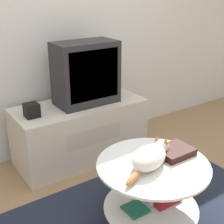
{
  "coord_description": "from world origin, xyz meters",
  "views": [
    {
      "loc": [
        -1.21,
        -1.32,
        1.55
      ],
      "look_at": [
        0.03,
        0.49,
        0.66
      ],
      "focal_mm": 50.0,
      "sensor_mm": 36.0,
      "label": 1
    }
  ],
  "objects_px": {
    "cat": "(151,156)",
    "dvd_box": "(174,151)",
    "tv": "(86,73)",
    "speaker": "(32,110)"
  },
  "relations": [
    {
      "from": "cat",
      "to": "dvd_box",
      "type": "bearing_deg",
      "value": -20.52
    },
    {
      "from": "tv",
      "to": "dvd_box",
      "type": "relative_size",
      "value": 2.33
    },
    {
      "from": "dvd_box",
      "to": "cat",
      "type": "height_order",
      "value": "cat"
    },
    {
      "from": "tv",
      "to": "speaker",
      "type": "bearing_deg",
      "value": -176.69
    },
    {
      "from": "speaker",
      "to": "dvd_box",
      "type": "height_order",
      "value": "speaker"
    },
    {
      "from": "cat",
      "to": "tv",
      "type": "bearing_deg",
      "value": 58.5
    },
    {
      "from": "speaker",
      "to": "cat",
      "type": "bearing_deg",
      "value": -69.95
    },
    {
      "from": "speaker",
      "to": "dvd_box",
      "type": "relative_size",
      "value": 0.47
    },
    {
      "from": "tv",
      "to": "speaker",
      "type": "height_order",
      "value": "tv"
    },
    {
      "from": "dvd_box",
      "to": "tv",
      "type": "bearing_deg",
      "value": 93.55
    }
  ]
}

